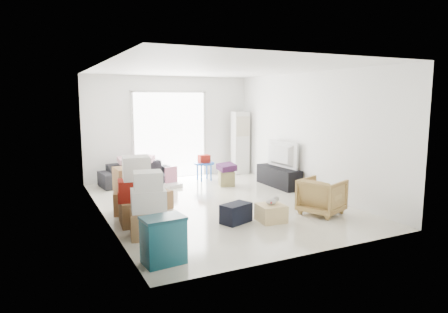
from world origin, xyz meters
TOP-DOWN VIEW (x-y plane):
  - room_shell at (0.00, 0.00)m, footprint 4.98×6.48m
  - sliding_door at (0.00, 2.98)m, footprint 2.10×0.04m
  - ac_tower at (1.95, 2.65)m, footprint 0.45×0.30m
  - tv_console at (2.00, 0.77)m, footprint 0.42×1.39m
  - television at (2.00, 0.77)m, footprint 0.70×1.14m
  - sofa at (-1.02, 2.50)m, footprint 1.87×0.73m
  - pillow_left at (-1.29, 2.51)m, footprint 0.42×0.34m
  - pillow_right at (-0.77, 2.54)m, footprint 0.44×0.43m
  - armchair at (1.41, -1.53)m, footprint 0.89×0.91m
  - storage_bins at (-1.90, -2.40)m, footprint 0.58×0.43m
  - box_stack_a at (-1.80, -1.35)m, footprint 0.64×0.57m
  - box_stack_b at (-1.80, -0.63)m, footprint 0.70×0.62m
  - box_stack_c at (-1.77, 0.08)m, footprint 0.67×0.60m
  - loose_box at (-1.21, 0.13)m, footprint 0.57×0.57m
  - duffel_bag at (-0.26, -1.31)m, footprint 0.60×0.48m
  - ottoman at (0.90, 1.39)m, footprint 0.44×0.44m
  - blanket at (0.90, 1.39)m, footprint 0.40×0.40m
  - kids_table at (0.65, 2.22)m, footprint 0.54×0.54m
  - toy_walker at (-0.34, 1.84)m, footprint 0.43×0.40m
  - wood_crate at (0.32, -1.51)m, footprint 0.49×0.49m
  - plush_bunny at (0.35, -1.50)m, footprint 0.27×0.16m

SIDE VIEW (x-z plane):
  - toy_walker at x=-0.34m, z-range -0.11..0.37m
  - wood_crate at x=0.32m, z-range 0.00..0.30m
  - duffel_bag at x=-0.26m, z-range 0.00..0.33m
  - loose_box at x=-1.21m, z-range 0.00..0.36m
  - ottoman at x=0.90m, z-range 0.00..0.36m
  - tv_console at x=2.00m, z-range 0.00..0.46m
  - storage_bins at x=-1.90m, z-range 0.00..0.63m
  - sofa at x=-1.02m, z-range 0.00..0.71m
  - plush_bunny at x=0.35m, z-range 0.29..0.43m
  - armchair at x=1.41m, z-range 0.00..0.73m
  - box_stack_c at x=-1.77m, z-range -0.01..0.85m
  - blanket at x=0.90m, z-range 0.36..0.50m
  - box_stack_a at x=-1.80m, z-range -0.05..0.98m
  - kids_table at x=0.65m, z-range 0.14..0.81m
  - box_stack_b at x=-1.80m, z-range -0.08..1.09m
  - television at x=2.00m, z-range 0.46..0.61m
  - pillow_right at x=-0.77m, z-range 0.71..0.83m
  - pillow_left at x=-1.29m, z-range 0.71..0.84m
  - ac_tower at x=1.95m, z-range 0.00..1.75m
  - sliding_door at x=0.00m, z-range 0.08..2.41m
  - room_shell at x=0.00m, z-range -0.24..2.94m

